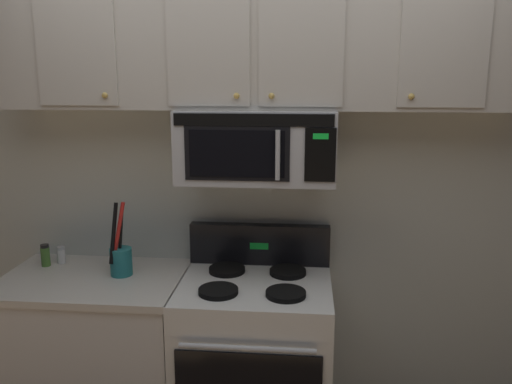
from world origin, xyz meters
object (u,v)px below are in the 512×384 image
(stove_range, at_px, (255,361))
(salt_shaker, at_px, (61,255))
(utensil_crock_teal, at_px, (120,257))
(over_range_microwave, at_px, (257,145))
(spice_jar, at_px, (45,255))

(stove_range, distance_m, salt_shaker, 1.20)
(stove_range, xyz_separation_m, utensil_crock_teal, (-0.70, 0.04, 0.53))
(salt_shaker, bearing_deg, over_range_microwave, -3.37)
(stove_range, relative_size, utensil_crock_teal, 2.87)
(stove_range, xyz_separation_m, spice_jar, (-1.15, 0.13, 0.49))
(stove_range, relative_size, salt_shaker, 11.75)
(stove_range, bearing_deg, spice_jar, 173.44)
(stove_range, xyz_separation_m, salt_shaker, (-1.09, 0.18, 0.48))
(over_range_microwave, xyz_separation_m, salt_shaker, (-1.09, 0.06, -0.63))
(stove_range, bearing_deg, utensil_crock_teal, 176.38)
(over_range_microwave, bearing_deg, spice_jar, 179.21)
(over_range_microwave, height_order, utensil_crock_teal, over_range_microwave)
(stove_range, bearing_deg, over_range_microwave, 90.14)
(utensil_crock_teal, distance_m, spice_jar, 0.46)
(stove_range, distance_m, over_range_microwave, 1.11)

